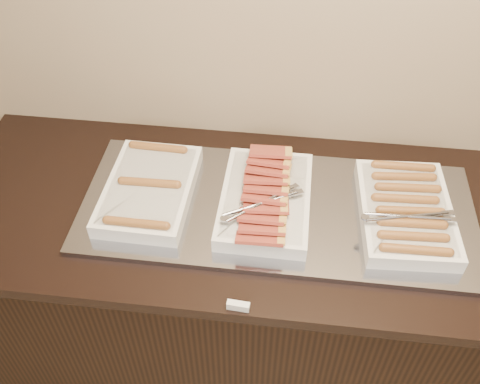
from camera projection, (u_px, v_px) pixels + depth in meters
The scene contains 6 objects.
counter at pixel (266, 293), 1.97m from camera, with size 2.06×0.76×0.90m.
warming_tray at pixel (277, 209), 1.64m from camera, with size 1.20×0.50×0.02m, color gray.
dish_left at pixel (149, 189), 1.65m from camera, with size 0.27×0.39×0.07m.
dish_center at pixel (265, 199), 1.61m from camera, with size 0.27×0.42×0.10m.
dish_right at pixel (406, 211), 1.58m from camera, with size 0.29×0.41×0.08m.
label_holder at pixel (238, 306), 1.40m from camera, with size 0.06×0.02×0.02m, color silver.
Camera 1 is at (0.04, 1.01, 2.12)m, focal length 40.00 mm.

